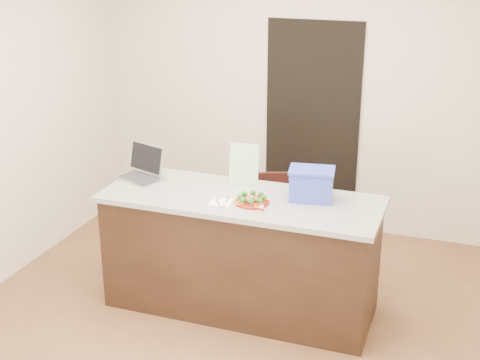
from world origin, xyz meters
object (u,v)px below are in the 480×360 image
(yogurt_bottle, at_px, (262,208))
(laptop, at_px, (143,168))
(plate, at_px, (252,202))
(chair, at_px, (272,216))
(napkin, at_px, (221,202))
(island, at_px, (241,253))
(blue_box, at_px, (311,184))

(yogurt_bottle, distance_m, laptop, 1.16)
(plate, relative_size, chair, 0.30)
(napkin, bearing_deg, chair, 82.60)
(island, bearing_deg, yogurt_bottle, -43.46)
(island, distance_m, napkin, 0.49)
(laptop, bearing_deg, island, 10.37)
(plate, distance_m, yogurt_bottle, 0.18)
(plate, relative_size, blue_box, 0.70)
(island, bearing_deg, napkin, -122.78)
(yogurt_bottle, bearing_deg, plate, 131.66)
(yogurt_bottle, xyz_separation_m, chair, (-0.22, 0.95, -0.47))
(plate, bearing_deg, blue_box, 30.26)
(island, xyz_separation_m, yogurt_bottle, (0.23, -0.22, 0.49))
(yogurt_bottle, height_order, blue_box, blue_box)
(island, height_order, napkin, napkin)
(laptop, height_order, blue_box, laptop)
(island, height_order, laptop, laptop)
(yogurt_bottle, height_order, laptop, laptop)
(island, relative_size, blue_box, 5.77)
(laptop, xyz_separation_m, chair, (0.89, 0.59, -0.52))
(yogurt_bottle, distance_m, chair, 1.09)
(island, xyz_separation_m, blue_box, (0.49, 0.13, 0.57))
(chair, bearing_deg, laptop, -167.69)
(plate, distance_m, blue_box, 0.45)
(yogurt_bottle, relative_size, blue_box, 0.19)
(island, bearing_deg, plate, -37.71)
(plate, xyz_separation_m, blue_box, (0.38, 0.22, 0.11))
(island, xyz_separation_m, plate, (0.12, -0.09, 0.47))
(napkin, distance_m, chair, 1.00)
(laptop, distance_m, blue_box, 1.37)
(napkin, height_order, laptop, laptop)
(yogurt_bottle, xyz_separation_m, laptop, (-1.10, 0.36, 0.04))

